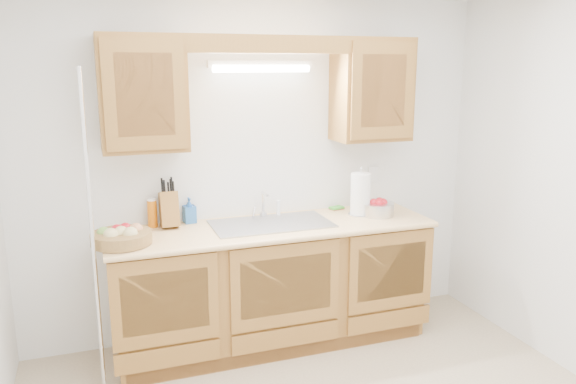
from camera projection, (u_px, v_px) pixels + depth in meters
name	position (u px, v px, depth m)	size (l,w,h in m)	color
room	(345.00, 220.00, 2.80)	(3.52, 3.50, 2.50)	#C2B08C
base_cabinets	(272.00, 285.00, 4.08)	(2.20, 0.60, 0.86)	olive
countertop	(272.00, 228.00, 3.97)	(2.30, 0.63, 0.04)	#E8C079
upper_cabinet_left	(142.00, 93.00, 3.63)	(0.55, 0.33, 0.75)	olive
upper_cabinet_right	(371.00, 90.00, 4.17)	(0.55, 0.33, 0.75)	olive
valance	(271.00, 44.00, 3.70)	(2.20, 0.05, 0.12)	olive
fluorescent_fixture	(261.00, 66.00, 3.94)	(0.76, 0.08, 0.08)	white
sink	(271.00, 234.00, 4.00)	(0.84, 0.46, 0.36)	#9E9EA3
wire_shelf_pole	(93.00, 239.00, 3.32)	(0.03, 0.03, 2.00)	silver
outlet_plate	(373.00, 174.00, 4.50)	(0.08, 0.01, 0.12)	white
fruit_basket	(121.00, 236.00, 3.53)	(0.41, 0.41, 0.12)	olive
knife_block	(169.00, 209.00, 3.90)	(0.12, 0.20, 0.36)	olive
orange_canister	(152.00, 213.00, 3.89)	(0.09, 0.09, 0.20)	#D0670B
soap_bottle	(189.00, 210.00, 4.00)	(0.08, 0.08, 0.18)	#225AAA
sponge	(337.00, 208.00, 4.40)	(0.12, 0.09, 0.02)	#CC333F
paper_towel	(360.00, 195.00, 4.19)	(0.19, 0.19, 0.38)	silver
apple_bowl	(377.00, 208.00, 4.21)	(0.30, 0.30, 0.13)	silver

